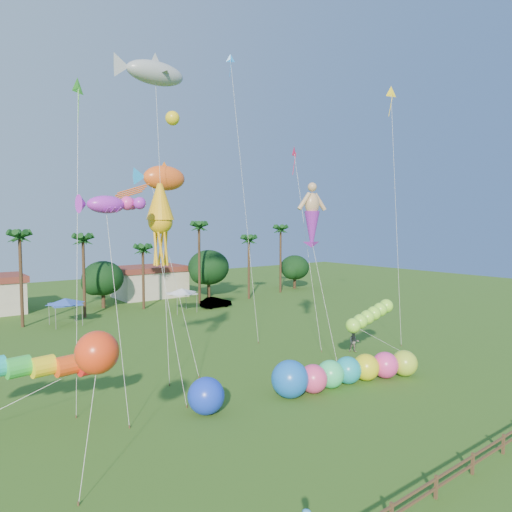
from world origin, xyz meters
TOP-DOWN VIEW (x-y plane):
  - ground at (0.00, 0.00)m, footprint 160.00×160.00m
  - tree_line at (3.57, 44.00)m, footprint 69.46×8.91m
  - buildings_row at (-3.09, 50.00)m, footprint 35.00×7.00m
  - tent_row at (-6.00, 36.33)m, footprint 31.00×4.00m
  - fence at (0.00, -6.00)m, footprint 36.12×0.12m
  - car_b at (13.17, 35.96)m, footprint 4.32×1.64m
  - spectator_b at (11.15, 10.31)m, footprint 1.13×1.11m
  - caterpillar_inflatable at (3.86, 5.17)m, footprint 11.98×4.43m
  - blue_ball at (-6.07, 6.98)m, footprint 2.20×2.20m
  - rainbow_tube at (-13.73, 10.95)m, footprint 9.59×2.41m
  - green_worm at (7.44, 7.28)m, footprint 10.03×3.54m
  - orange_ball_kite at (-13.65, 3.25)m, footprint 2.26×2.15m
  - merman_kite at (7.46, 11.93)m, footprint 2.59×5.21m
  - fish_kite at (-2.90, 18.47)m, footprint 5.41×6.68m
  - shark_kite at (-3.81, 17.91)m, footprint 6.64×7.03m
  - squid_kite at (-6.22, 12.45)m, footprint 2.25×5.14m
  - lobster_kite at (-10.22, 11.41)m, footprint 4.45×5.23m
  - delta_kite_red at (9.95, 16.85)m, footprint 1.77×5.34m
  - delta_kite_yellow at (18.01, 11.92)m, footprint 2.60×3.46m
  - delta_kite_green at (-10.78, 14.46)m, footprint 2.27×3.92m
  - delta_kite_blue at (6.49, 22.40)m, footprint 1.00×5.20m

SIDE VIEW (x-z plane):
  - ground at x=0.00m, z-range 0.00..0.00m
  - fence at x=0.00m, z-range 0.11..1.11m
  - car_b at x=13.17m, z-range 0.00..1.40m
  - spectator_b at x=11.15m, z-range 0.00..1.83m
  - caterpillar_inflatable at x=3.86m, z-range -0.20..2.25m
  - blue_ball at x=-6.07m, z-range 0.00..2.20m
  - buildings_row at x=-3.09m, z-range 0.00..4.00m
  - tent_row at x=-6.00m, z-range 2.45..3.05m
  - rainbow_tube at x=-13.73m, z-range 1.23..4.86m
  - green_worm at x=7.44m, z-range 1.36..5.46m
  - tree_line at x=3.57m, z-range -1.22..9.78m
  - orange_ball_kite at x=-13.65m, z-range 2.49..9.29m
  - squid_kite at x=-6.22m, z-range 4.40..18.50m
  - merman_kite at x=7.46m, z-range 4.51..18.80m
  - lobster_kite at x=-10.22m, z-range 5.83..19.05m
  - fish_kite at x=-2.90m, z-range 6.94..23.07m
  - delta_kite_red at x=9.95m, z-range 8.46..27.18m
  - delta_kite_green at x=-10.78m, z-range 9.33..29.88m
  - shark_kite at x=-3.81m, z-range 10.94..35.10m
  - delta_kite_yellow at x=18.01m, z-range 11.26..35.87m
  - delta_kite_blue at x=6.49m, z-range 12.51..40.63m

